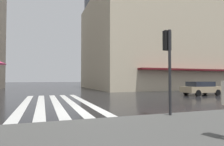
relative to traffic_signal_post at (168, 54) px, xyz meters
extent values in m
plane|color=black|center=(3.30, 2.29, -2.74)|extent=(220.00, 220.00, 0.00)
cube|color=silver|center=(7.30, 2.15, -2.74)|extent=(13.00, 0.50, 0.01)
cube|color=silver|center=(7.30, 3.15, -2.74)|extent=(13.00, 0.50, 0.01)
cube|color=silver|center=(7.30, 4.15, -2.74)|extent=(13.00, 0.50, 0.01)
cube|color=silver|center=(7.30, 5.15, -2.74)|extent=(13.00, 0.50, 0.01)
cube|color=silver|center=(7.30, 6.15, -2.74)|extent=(13.00, 0.50, 0.01)
cube|color=beige|center=(25.55, -15.45, 5.22)|extent=(19.50, 25.28, 15.93)
cube|color=#591419|center=(15.20, -15.45, 0.26)|extent=(1.20, 17.69, 0.24)
cylinder|color=#232326|center=(-0.12, 0.00, -0.79)|extent=(0.12, 0.12, 3.59)
cube|color=black|center=(0.06, 0.00, 0.58)|extent=(0.22, 0.30, 0.85)
sphere|color=red|center=(0.18, 0.00, 0.86)|extent=(0.17, 0.17, 0.17)
sphere|color=orange|center=(0.18, 0.00, 0.58)|extent=(0.17, 0.17, 0.17)
sphere|color=green|center=(0.18, 0.00, 0.30)|extent=(0.17, 0.17, 0.17)
cube|color=tan|center=(8.80, -10.36, -2.13)|extent=(1.75, 4.10, 0.60)
cube|color=#232833|center=(8.80, -10.21, -1.58)|extent=(1.54, 2.46, 0.50)
cylinder|color=black|center=(9.62, -11.61, -2.43)|extent=(0.20, 0.62, 0.62)
cylinder|color=black|center=(7.97, -11.61, -2.43)|extent=(0.20, 0.62, 0.62)
cylinder|color=black|center=(9.62, -9.11, -2.43)|extent=(0.20, 0.62, 0.62)
cylinder|color=black|center=(7.97, -9.11, -2.43)|extent=(0.20, 0.62, 0.62)
camera|label=1|loc=(-7.02, 5.03, -1.09)|focal=31.29mm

